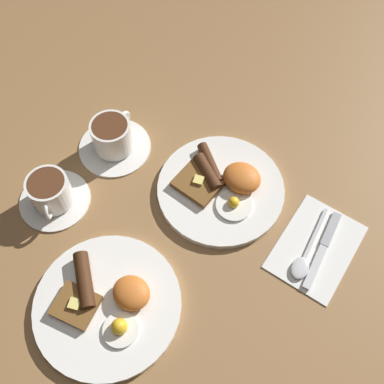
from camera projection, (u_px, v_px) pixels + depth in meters
The scene contains 8 objects.
ground_plane at pixel (220, 191), 0.95m from camera, with size 3.00×3.00×0.00m, color olive.
breakfast_plate_near at pixel (222, 186), 0.94m from camera, with size 0.27×0.27×0.05m.
breakfast_plate_far at pixel (107, 303), 0.82m from camera, with size 0.27×0.27×0.05m.
teacup_near at pixel (113, 138), 0.97m from camera, with size 0.16×0.16×0.08m.
teacup_far at pixel (51, 193), 0.91m from camera, with size 0.15×0.15×0.07m.
napkin at pixel (316, 247), 0.88m from camera, with size 0.14×0.19×0.01m, color white.
knife at pixel (324, 245), 0.88m from camera, with size 0.04×0.18×0.01m.
spoon at pixel (304, 260), 0.86m from camera, with size 0.04×0.17×0.01m.
Camera 1 is at (-0.23, 0.42, 0.82)m, focal length 42.00 mm.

